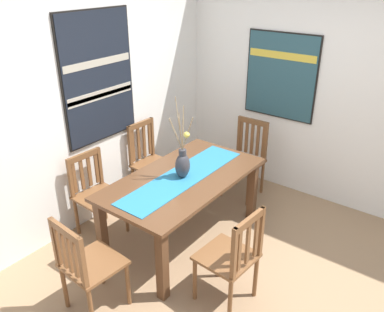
% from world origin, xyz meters
% --- Properties ---
extents(ground_plane, '(6.40, 6.40, 0.03)m').
position_xyz_m(ground_plane, '(0.00, 0.00, -0.01)').
color(ground_plane, '#8E7051').
extents(wall_back, '(6.40, 0.12, 2.70)m').
position_xyz_m(wall_back, '(0.00, 1.86, 1.35)').
color(wall_back, silver).
rests_on(wall_back, ground_plane).
extents(wall_side, '(0.12, 6.40, 2.70)m').
position_xyz_m(wall_side, '(1.86, 0.00, 1.35)').
color(wall_side, silver).
rests_on(wall_side, ground_plane).
extents(dining_table, '(1.65, 0.89, 0.72)m').
position_xyz_m(dining_table, '(0.19, 0.76, 0.61)').
color(dining_table, '#51331E').
rests_on(dining_table, ground_plane).
extents(table_runner, '(1.52, 0.36, 0.01)m').
position_xyz_m(table_runner, '(0.19, 0.76, 0.72)').
color(table_runner, '#236B93').
rests_on(table_runner, dining_table).
extents(centerpiece_vase, '(0.18, 0.21, 0.78)m').
position_xyz_m(centerpiece_vase, '(0.18, 0.76, 0.87)').
color(centerpiece_vase, '#333338').
rests_on(centerpiece_vase, dining_table).
extents(chair_0, '(0.43, 0.43, 0.93)m').
position_xyz_m(chair_0, '(0.61, 1.60, 0.48)').
color(chair_0, brown).
rests_on(chair_0, ground_plane).
extents(chair_1, '(0.44, 0.44, 0.87)m').
position_xyz_m(chair_1, '(-0.25, 1.56, 0.46)').
color(chair_1, brown).
rests_on(chair_1, ground_plane).
extents(chair_2, '(0.45, 0.45, 0.88)m').
position_xyz_m(chair_2, '(-1.01, 0.77, 0.47)').
color(chair_2, brown).
rests_on(chair_2, ground_plane).
extents(chair_3, '(0.43, 0.43, 0.92)m').
position_xyz_m(chair_3, '(1.37, 0.74, 0.48)').
color(chair_3, brown).
rests_on(chair_3, ground_plane).
extents(chair_4, '(0.45, 0.45, 0.90)m').
position_xyz_m(chair_4, '(-0.25, -0.08, 0.46)').
color(chair_4, brown).
rests_on(chair_4, ground_plane).
extents(painting_on_back_wall, '(0.89, 0.05, 1.31)m').
position_xyz_m(painting_on_back_wall, '(0.13, 1.79, 1.53)').
color(painting_on_back_wall, black).
extents(painting_on_side_wall, '(0.05, 0.87, 0.99)m').
position_xyz_m(painting_on_side_wall, '(1.79, 0.58, 1.40)').
color(painting_on_side_wall, black).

